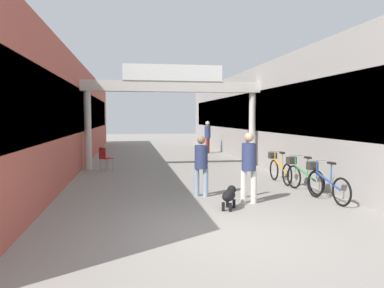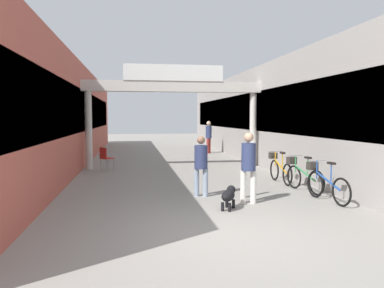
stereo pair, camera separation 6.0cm
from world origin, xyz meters
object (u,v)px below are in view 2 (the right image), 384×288
at_px(pedestrian_with_dog, 249,163).
at_px(pedestrian_carrying_crate, 209,135).
at_px(cafe_chair_red_nearer, 105,157).
at_px(bicycle_blue_nearest, 325,183).
at_px(bicycle_green_second, 302,175).
at_px(pedestrian_companion, 201,162).
at_px(bollard_post_metal, 244,176).
at_px(bicycle_orange_third, 279,169).
at_px(dog_on_leash, 229,195).

distance_m(pedestrian_with_dog, pedestrian_carrying_crate, 12.47).
bearing_deg(cafe_chair_red_nearer, bicycle_blue_nearest, -47.37).
distance_m(bicycle_blue_nearest, bicycle_green_second, 1.23).
bearing_deg(pedestrian_companion, pedestrian_with_dog, -44.18).
bearing_deg(cafe_chair_red_nearer, pedestrian_companion, -61.87).
height_order(pedestrian_companion, pedestrian_carrying_crate, pedestrian_carrying_crate).
bearing_deg(bicycle_blue_nearest, pedestrian_carrying_crate, 91.72).
xyz_separation_m(pedestrian_with_dog, bollard_post_metal, (0.08, 0.63, -0.42)).
distance_m(pedestrian_with_dog, pedestrian_companion, 1.36).
height_order(pedestrian_carrying_crate, bicycle_green_second, pedestrian_carrying_crate).
relative_size(bicycle_green_second, bicycle_orange_third, 0.99).
bearing_deg(dog_on_leash, bicycle_orange_third, 51.69).
distance_m(bicycle_green_second, bicycle_orange_third, 1.42).
relative_size(pedestrian_with_dog, bicycle_orange_third, 1.00).
xyz_separation_m(dog_on_leash, bicycle_blue_nearest, (2.54, 0.44, 0.13)).
relative_size(dog_on_leash, bicycle_orange_third, 0.41).
distance_m(dog_on_leash, bollard_post_metal, 1.32).
bearing_deg(cafe_chair_red_nearer, bicycle_green_second, -41.00).
height_order(bicycle_orange_third, cafe_chair_red_nearer, bicycle_orange_third).
bearing_deg(bollard_post_metal, pedestrian_carrying_crate, 82.78).
bearing_deg(bicycle_blue_nearest, bollard_post_metal, 160.41).
bearing_deg(bicycle_green_second, pedestrian_with_dog, -148.30).
xyz_separation_m(dog_on_leash, bollard_post_metal, (0.68, 1.10, 0.24)).
height_order(pedestrian_with_dog, pedestrian_carrying_crate, pedestrian_carrying_crate).
bearing_deg(pedestrian_companion, dog_on_leash, -75.30).
bearing_deg(bicycle_orange_third, pedestrian_with_dog, -125.13).
bearing_deg(bicycle_orange_third, dog_on_leash, -128.31).
bearing_deg(bollard_post_metal, cafe_chair_red_nearer, 124.76).
distance_m(bicycle_orange_third, bollard_post_metal, 2.66).
relative_size(pedestrian_companion, bollard_post_metal, 1.44).
distance_m(pedestrian_carrying_crate, cafe_chair_red_nearer, 8.20).
xyz_separation_m(bicycle_blue_nearest, bollard_post_metal, (-1.86, 0.66, 0.11)).
xyz_separation_m(bicycle_blue_nearest, bicycle_green_second, (0.00, 1.23, 0.00)).
relative_size(pedestrian_with_dog, bicycle_green_second, 1.01).
height_order(pedestrian_carrying_crate, bicycle_blue_nearest, pedestrian_carrying_crate).
distance_m(pedestrian_with_dog, bollard_post_metal, 0.76).
distance_m(pedestrian_companion, bollard_post_metal, 1.15).
distance_m(dog_on_leash, bicycle_green_second, 3.04).
height_order(pedestrian_companion, bollard_post_metal, pedestrian_companion).
height_order(pedestrian_with_dog, bicycle_green_second, pedestrian_with_dog).
xyz_separation_m(dog_on_leash, cafe_chair_red_nearer, (-3.15, 6.62, 0.23)).
distance_m(pedestrian_companion, bicycle_blue_nearest, 3.10).
distance_m(pedestrian_companion, bicycle_green_second, 2.96).
distance_m(pedestrian_carrying_crate, bicycle_blue_nearest, 12.43).
distance_m(dog_on_leash, bicycle_blue_nearest, 2.58).
bearing_deg(bollard_post_metal, bicycle_orange_third, 48.46).
bearing_deg(pedestrian_carrying_crate, dog_on_leash, -99.57).
xyz_separation_m(pedestrian_with_dog, dog_on_leash, (-0.60, -0.47, -0.66)).
height_order(pedestrian_with_dog, pedestrian_companion, pedestrian_with_dog).
relative_size(pedestrian_with_dog, bicycle_blue_nearest, 1.00).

